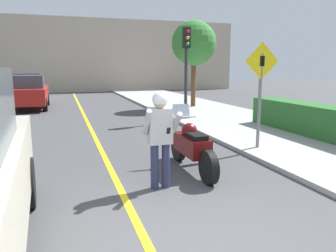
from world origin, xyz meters
name	(u,v)px	position (x,y,z in m)	size (l,w,h in m)	color
ground_plane	(205,251)	(0.00, 0.00, 0.00)	(80.00, 80.00, 0.00)	#424244
sidewalk_curb	(305,142)	(4.80, 4.00, 0.05)	(4.40, 44.00, 0.10)	#9E9E99
road_center_line	(97,142)	(-0.60, 6.00, 0.00)	(0.12, 36.00, 0.01)	yellow
building_backdrop	(78,55)	(0.00, 26.00, 3.06)	(28.00, 1.20, 6.11)	#B2A38E
motorcycle	(192,147)	(0.96, 2.81, 0.50)	(0.62, 2.24, 1.30)	black
person_biker	(160,131)	(0.08, 2.07, 1.02)	(0.59, 0.46, 1.68)	#282D4C
crossing_sign	(261,85)	(3.13, 3.76, 1.65)	(0.91, 0.08, 2.57)	slate
traffic_light	(186,56)	(3.09, 8.68, 2.50)	(0.26, 0.30, 3.44)	#2D2D30
hedge_row	(319,121)	(5.60, 4.42, 0.55)	(0.90, 5.56, 0.89)	#286028
street_tree	(194,44)	(4.91, 12.38, 3.23)	(2.22, 2.22, 4.27)	brown
parked_car_red	(28,92)	(-3.10, 14.66, 0.86)	(1.88, 4.20, 1.68)	black
parked_car_white	(29,86)	(-3.56, 20.80, 0.86)	(1.88, 4.20, 1.68)	black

